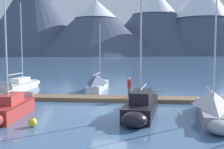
% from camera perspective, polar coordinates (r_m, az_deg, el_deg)
% --- Properties ---
extents(ground_plane, '(700.00, 700.00, 0.00)m').
position_cam_1_polar(ground_plane, '(18.93, -0.63, -7.71)').
color(ground_plane, '#426689').
extents(mountain_west_summit, '(78.00, 78.00, 62.80)m').
position_cam_1_polar(mountain_west_summit, '(215.49, -16.22, 12.54)').
color(mountain_west_summit, '#424C60').
rests_on(mountain_west_summit, ground).
extents(mountain_central_massif, '(89.14, 89.14, 40.06)m').
position_cam_1_polar(mountain_central_massif, '(200.23, -3.37, 9.91)').
color(mountain_central_massif, '#424C60').
rests_on(mountain_central_massif, ground).
extents(mountain_shoulder_ridge, '(88.35, 88.35, 52.92)m').
position_cam_1_polar(mountain_shoulder_ridge, '(226.04, 8.85, 11.07)').
color(mountain_shoulder_ridge, '#424C60').
rests_on(mountain_shoulder_ridge, ground).
extents(mountain_east_summit, '(76.93, 76.93, 59.51)m').
position_cam_1_polar(mountain_east_summit, '(226.07, 18.29, 11.96)').
color(mountain_east_summit, '#424C60').
rests_on(mountain_east_summit, ground).
extents(dock, '(24.93, 3.43, 0.30)m').
position_cam_1_polar(dock, '(22.81, -0.17, -5.11)').
color(dock, brown).
rests_on(dock, ground).
extents(sailboat_nearest_berth, '(2.31, 7.14, 9.14)m').
position_cam_1_polar(sailboat_nearest_berth, '(30.42, -18.26, -2.00)').
color(sailboat_nearest_berth, silver).
rests_on(sailboat_nearest_berth, ground).
extents(sailboat_second_berth, '(1.50, 5.91, 9.19)m').
position_cam_1_polar(sailboat_second_berth, '(17.91, -21.03, -6.83)').
color(sailboat_second_berth, '#B2332D').
rests_on(sailboat_second_berth, ground).
extents(sailboat_mid_dock_port, '(2.02, 7.26, 6.95)m').
position_cam_1_polar(sailboat_mid_dock_port, '(28.50, -2.93, -1.62)').
color(sailboat_mid_dock_port, white).
rests_on(sailboat_mid_dock_port, ground).
extents(sailboat_mid_dock_starboard, '(2.90, 6.90, 9.20)m').
position_cam_1_polar(sailboat_mid_dock_starboard, '(17.57, 6.05, -6.66)').
color(sailboat_mid_dock_starboard, black).
rests_on(sailboat_mid_dock_starboard, ground).
extents(sailboat_far_berth, '(2.88, 7.33, 8.14)m').
position_cam_1_polar(sailboat_far_berth, '(17.88, 20.28, -6.13)').
color(sailboat_far_berth, '#93939E').
rests_on(sailboat_far_berth, ground).
extents(person_on_dock, '(0.30, 0.58, 1.69)m').
position_cam_1_polar(person_on_dock, '(22.35, 3.63, -2.44)').
color(person_on_dock, brown).
rests_on(person_on_dock, dock).
extents(mooring_buoy_channel_marker, '(0.50, 0.50, 0.58)m').
position_cam_1_polar(mooring_buoy_channel_marker, '(15.77, -16.39, -9.65)').
color(mooring_buoy_channel_marker, yellow).
rests_on(mooring_buoy_channel_marker, ground).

